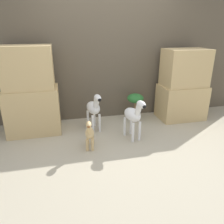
% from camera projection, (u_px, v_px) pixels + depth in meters
% --- Properties ---
extents(ground_plane, '(14.00, 14.00, 0.00)m').
position_uv_depth(ground_plane, '(127.00, 149.00, 3.27)').
color(ground_plane, '#B2A88E').
extents(wall_back, '(6.40, 0.08, 2.20)m').
position_uv_depth(wall_back, '(108.00, 62.00, 4.13)').
color(wall_back, brown).
rests_on(wall_back, ground_plane).
extents(rock_pillar_left, '(0.86, 0.57, 1.45)m').
position_uv_depth(rock_pillar_left, '(31.00, 93.00, 3.60)').
color(rock_pillar_left, tan).
rests_on(rock_pillar_left, ground_plane).
extents(rock_pillar_right, '(0.86, 0.57, 1.34)m').
position_uv_depth(rock_pillar_right, '(183.00, 86.00, 4.19)').
color(rock_pillar_right, tan).
rests_on(rock_pillar_right, ground_plane).
extents(zebra_right, '(0.29, 0.53, 0.70)m').
position_uv_depth(zebra_right, '(134.00, 115.00, 3.43)').
color(zebra_right, white).
rests_on(zebra_right, ground_plane).
extents(zebra_left, '(0.28, 0.53, 0.70)m').
position_uv_depth(zebra_left, '(94.00, 108.00, 3.73)').
color(zebra_left, white).
rests_on(zebra_left, ground_plane).
extents(giraffe_figurine, '(0.17, 0.42, 0.50)m').
position_uv_depth(giraffe_figurine, '(90.00, 133.00, 3.20)').
color(giraffe_figurine, tan).
rests_on(giraffe_figurine, ground_plane).
extents(potted_palm_front, '(0.31, 0.31, 0.53)m').
position_uv_depth(potted_palm_front, '(135.00, 101.00, 4.17)').
color(potted_palm_front, black).
rests_on(potted_palm_front, ground_plane).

